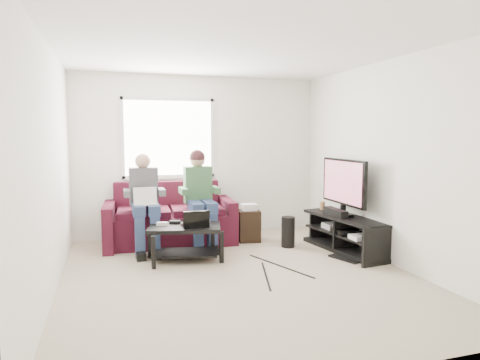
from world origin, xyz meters
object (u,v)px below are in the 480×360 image
tv (344,184)px  end_table (249,224)px  subwoofer (288,232)px  tv_stand (346,236)px  sofa (170,221)px  coffee_table (185,235)px

tv → end_table: size_ratio=1.88×
subwoofer → end_table: (-0.44, 0.51, 0.04)m
tv_stand → tv: 0.74m
tv_stand → subwoofer: size_ratio=3.46×
sofa → tv_stand: 2.64m
tv_stand → end_table: end_table is taller
sofa → tv: 2.66m
sofa → subwoofer: (1.63, -0.79, -0.11)m
tv_stand → tv: (-0.00, 0.10, 0.74)m
sofa → end_table: 1.22m
tv → tv_stand: bearing=-88.5°
sofa → tv: size_ratio=1.81×
sofa → tv_stand: bearing=-28.0°
tv → subwoofer: bearing=153.2°
tv_stand → tv: bearing=91.5°
coffee_table → subwoofer: (1.57, 0.23, -0.12)m
sofa → coffee_table: sofa is taller
tv_stand → coffee_table: bearing=174.4°
coffee_table → subwoofer: coffee_table is taller
tv → end_table: (-1.13, 0.86, -0.70)m
tv → end_table: 1.59m
sofa → tv: (2.32, -1.14, 0.62)m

